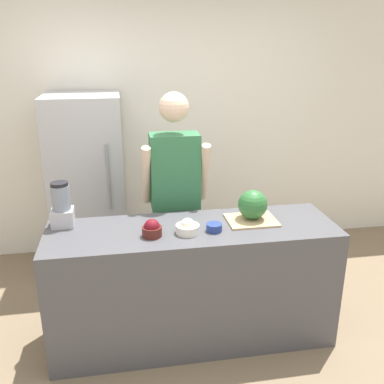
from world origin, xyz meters
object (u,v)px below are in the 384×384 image
at_px(refrigerator, 88,184).
at_px(bowl_cream, 188,228).
at_px(watermelon, 253,205).
at_px(bowl_small_blue, 214,227).
at_px(bowl_cherries, 152,229).
at_px(blender, 62,206).
at_px(person, 175,198).

distance_m(refrigerator, bowl_cream, 1.53).
xyz_separation_m(watermelon, bowl_small_blue, (-0.31, -0.14, -0.09)).
distance_m(bowl_cherries, blender, 0.66).
height_order(watermelon, bowl_cherries, watermelon).
height_order(bowl_cherries, blender, blender).
xyz_separation_m(refrigerator, blender, (-0.10, -1.07, 0.20)).
distance_m(refrigerator, bowl_cherries, 1.44).
height_order(refrigerator, bowl_cherries, refrigerator).
height_order(person, bowl_small_blue, person).
xyz_separation_m(refrigerator, watermelon, (1.22, -1.20, 0.18)).
bearing_deg(refrigerator, person, -44.63).
relative_size(bowl_small_blue, blender, 0.34).
distance_m(person, bowl_small_blue, 0.65).
bearing_deg(bowl_cherries, watermelon, 11.33).
height_order(person, bowl_cherries, person).
height_order(refrigerator, bowl_cream, refrigerator).
bearing_deg(bowl_small_blue, person, 106.56).
bearing_deg(watermelon, refrigerator, 135.54).
height_order(refrigerator, bowl_small_blue, refrigerator).
height_order(person, blender, person).
relative_size(refrigerator, bowl_small_blue, 15.55).
distance_m(person, watermelon, 0.70).
bearing_deg(bowl_cream, refrigerator, 118.58).
xyz_separation_m(bowl_small_blue, blender, (-1.02, 0.27, 0.12)).
bearing_deg(person, refrigerator, 135.37).
relative_size(refrigerator, bowl_cherries, 12.64).
relative_size(watermelon, bowl_cherries, 1.59).
relative_size(watermelon, bowl_small_blue, 1.96).
bearing_deg(person, blender, -157.11).
bearing_deg(bowl_cream, person, 90.15).
bearing_deg(bowl_small_blue, watermelon, 24.07).
distance_m(refrigerator, watermelon, 1.72).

